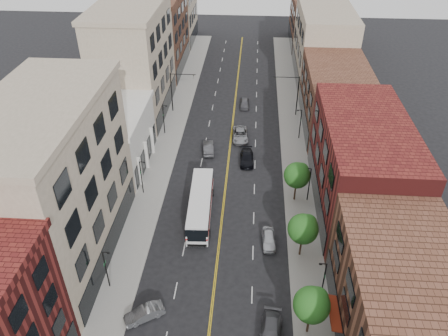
% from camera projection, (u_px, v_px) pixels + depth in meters
% --- Properties ---
extents(sidewalk_left, '(4.00, 110.00, 0.15)m').
position_uv_depth(sidewalk_left, '(165.00, 150.00, 68.06)').
color(sidewalk_left, gray).
rests_on(sidewalk_left, ground).
extents(sidewalk_right, '(4.00, 110.00, 0.15)m').
position_uv_depth(sidewalk_right, '(294.00, 155.00, 66.90)').
color(sidewalk_right, gray).
rests_on(sidewalk_right, ground).
extents(bldg_l_tanoffice, '(10.00, 22.00, 18.00)m').
position_uv_depth(bldg_l_tanoffice, '(54.00, 188.00, 45.36)').
color(bldg_l_tanoffice, gray).
rests_on(bldg_l_tanoffice, ground).
extents(bldg_l_white, '(10.00, 14.00, 8.00)m').
position_uv_depth(bldg_l_white, '(110.00, 140.00, 62.95)').
color(bldg_l_white, silver).
rests_on(bldg_l_white, ground).
extents(bldg_l_far_a, '(10.00, 20.00, 18.00)m').
position_uv_depth(bldg_l_far_a, '(134.00, 63.00, 74.00)').
color(bldg_l_far_a, gray).
rests_on(bldg_l_far_a, ground).
extents(bldg_l_far_b, '(10.00, 20.00, 15.00)m').
position_uv_depth(bldg_l_far_b, '(158.00, 34.00, 91.22)').
color(bldg_l_far_b, brown).
rests_on(bldg_l_far_b, ground).
extents(bldg_l_far_c, '(10.00, 16.00, 20.00)m').
position_uv_depth(bldg_l_far_c, '(172.00, 0.00, 104.52)').
color(bldg_l_far_c, gray).
rests_on(bldg_l_far_c, ground).
extents(bldg_r_mid, '(10.00, 22.00, 12.00)m').
position_uv_depth(bldg_r_mid, '(361.00, 165.00, 54.10)').
color(bldg_r_mid, '#571717').
rests_on(bldg_r_mid, ground).
extents(bldg_r_far_a, '(10.00, 20.00, 10.00)m').
position_uv_depth(bldg_r_far_a, '(336.00, 98.00, 71.86)').
color(bldg_r_far_a, brown).
rests_on(bldg_r_far_a, ground).
extents(bldg_r_far_b, '(10.00, 22.00, 14.00)m').
position_uv_depth(bldg_r_far_b, '(323.00, 43.00, 87.89)').
color(bldg_r_far_b, gray).
rests_on(bldg_r_far_b, ground).
extents(bldg_r_far_c, '(10.00, 18.00, 11.00)m').
position_uv_depth(bldg_r_far_c, '(313.00, 22.00, 105.12)').
color(bldg_r_far_c, brown).
rests_on(bldg_r_far_c, ground).
extents(tree_r_1, '(3.40, 3.40, 5.59)m').
position_uv_depth(tree_r_1, '(313.00, 304.00, 39.31)').
color(tree_r_1, black).
rests_on(tree_r_1, sidewalk_right).
extents(tree_r_2, '(3.40, 3.40, 5.59)m').
position_uv_depth(tree_r_2, '(304.00, 228.00, 47.49)').
color(tree_r_2, black).
rests_on(tree_r_2, sidewalk_right).
extents(tree_r_3, '(3.40, 3.40, 5.59)m').
position_uv_depth(tree_r_3, '(298.00, 175.00, 55.67)').
color(tree_r_3, black).
rests_on(tree_r_3, sidewalk_right).
extents(lamp_l_1, '(0.81, 0.55, 5.05)m').
position_uv_depth(lamp_l_1, '(106.00, 267.00, 44.37)').
color(lamp_l_1, black).
rests_on(lamp_l_1, sidewalk_left).
extents(lamp_l_2, '(0.81, 0.55, 5.05)m').
position_uv_depth(lamp_l_2, '(142.00, 176.00, 57.46)').
color(lamp_l_2, black).
rests_on(lamp_l_2, sidewalk_left).
extents(lamp_l_3, '(0.81, 0.55, 5.05)m').
position_uv_depth(lamp_l_3, '(164.00, 118.00, 70.55)').
color(lamp_l_3, black).
rests_on(lamp_l_3, sidewalk_left).
extents(lamp_r_1, '(0.81, 0.55, 5.05)m').
position_uv_depth(lamp_r_1, '(323.00, 279.00, 43.10)').
color(lamp_r_1, black).
rests_on(lamp_r_1, sidewalk_right).
extents(lamp_r_2, '(0.81, 0.55, 5.05)m').
position_uv_depth(lamp_r_2, '(309.00, 183.00, 56.19)').
color(lamp_r_2, black).
rests_on(lamp_r_2, sidewalk_right).
extents(lamp_r_3, '(0.81, 0.55, 5.05)m').
position_uv_depth(lamp_r_3, '(300.00, 122.00, 69.28)').
color(lamp_r_3, black).
rests_on(lamp_r_3, sidewalk_right).
extents(signal_mast_left, '(4.49, 0.18, 7.20)m').
position_uv_depth(signal_mast_left, '(175.00, 88.00, 76.10)').
color(signal_mast_left, black).
rests_on(signal_mast_left, sidewalk_left).
extents(signal_mast_right, '(4.49, 0.18, 7.20)m').
position_uv_depth(signal_mast_right, '(294.00, 91.00, 74.91)').
color(signal_mast_right, black).
rests_on(signal_mast_right, sidewalk_right).
extents(city_bus, '(3.24, 11.98, 3.06)m').
position_uv_depth(city_bus, '(200.00, 204.00, 54.53)').
color(city_bus, white).
rests_on(city_bus, ground).
extents(car_angle_b, '(4.08, 3.24, 1.30)m').
position_uv_depth(car_angle_b, '(144.00, 314.00, 42.55)').
color(car_angle_b, gray).
rests_on(car_angle_b, ground).
extents(car_parked_mid, '(2.51, 5.14, 1.44)m').
position_uv_depth(car_parked_mid, '(271.00, 333.00, 40.72)').
color(car_parked_mid, '#444449').
rests_on(car_parked_mid, ground).
extents(car_parked_far, '(1.75, 4.02, 1.35)m').
position_uv_depth(car_parked_far, '(269.00, 239.00, 50.96)').
color(car_parked_far, '#B8BAC0').
rests_on(car_parked_far, ground).
extents(car_lane_behind, '(2.05, 4.54, 1.45)m').
position_uv_depth(car_lane_behind, '(208.00, 148.00, 67.33)').
color(car_lane_behind, '#414145').
rests_on(car_lane_behind, ground).
extents(car_lane_a, '(2.11, 4.88, 1.40)m').
position_uv_depth(car_lane_a, '(247.00, 158.00, 65.00)').
color(car_lane_a, black).
rests_on(car_lane_a, ground).
extents(car_lane_b, '(2.84, 5.53, 1.49)m').
position_uv_depth(car_lane_b, '(240.00, 135.00, 70.52)').
color(car_lane_b, gray).
rests_on(car_lane_b, ground).
extents(car_lane_c, '(1.64, 4.04, 1.38)m').
position_uv_depth(car_lane_c, '(245.00, 103.00, 79.92)').
color(car_lane_c, '#55545A').
rests_on(car_lane_c, ground).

